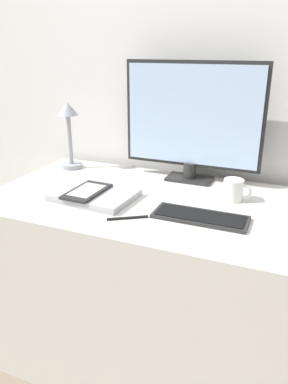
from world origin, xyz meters
name	(u,v)px	position (x,y,z in m)	size (l,w,h in m)	color
ground_plane	(132,380)	(0.00, 0.00, 0.00)	(10.00, 10.00, 0.00)	gray
wall_back	(184,67)	(0.00, 0.58, 1.20)	(3.60, 0.05, 2.40)	silver
desk	(147,281)	(0.00, 0.17, 0.37)	(1.20, 0.68, 0.75)	silver
monitor	(192,120)	(0.09, 0.43, 1.00)	(0.57, 0.11, 0.49)	#262626
keyboard	(200,217)	(0.23, 0.07, 0.75)	(0.32, 0.12, 0.01)	#282828
laptop	(94,195)	(-0.19, 0.09, 0.76)	(0.31, 0.24, 0.03)	#A3A3A8
ereader	(87,191)	(-0.21, 0.08, 0.78)	(0.12, 0.20, 0.01)	black
desk_lamp	(69,127)	(-0.48, 0.38, 0.94)	(0.10, 0.10, 0.31)	#999EA8
coffee_mug	(234,190)	(0.30, 0.27, 0.79)	(0.11, 0.07, 0.08)	white
pen	(128,218)	(0.01, -0.03, 0.75)	(0.12, 0.08, 0.01)	black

